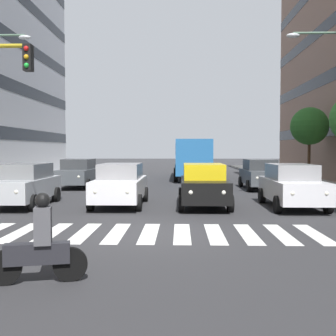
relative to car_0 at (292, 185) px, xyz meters
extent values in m
plane|color=#2D2D30|center=(5.26, 5.16, -0.89)|extent=(180.00, 180.00, 0.00)
cube|color=silver|center=(0.76, 5.16, -0.88)|extent=(0.45, 2.80, 0.01)
cube|color=silver|center=(1.66, 5.16, -0.88)|extent=(0.45, 2.80, 0.01)
cube|color=silver|center=(2.56, 5.16, -0.88)|extent=(0.45, 2.80, 0.01)
cube|color=silver|center=(3.46, 5.16, -0.88)|extent=(0.45, 2.80, 0.01)
cube|color=silver|center=(4.36, 5.16, -0.88)|extent=(0.45, 2.80, 0.01)
cube|color=silver|center=(5.26, 5.16, -0.88)|extent=(0.45, 2.80, 0.01)
cube|color=silver|center=(6.16, 5.16, -0.88)|extent=(0.45, 2.80, 0.01)
cube|color=silver|center=(7.06, 5.16, -0.88)|extent=(0.45, 2.80, 0.01)
cube|color=silver|center=(7.96, 5.16, -0.88)|extent=(0.45, 2.80, 0.01)
cube|color=silver|center=(8.86, 5.16, -0.88)|extent=(0.45, 2.80, 0.01)
cube|color=silver|center=(0.00, 0.05, -0.17)|extent=(1.80, 4.40, 0.80)
cube|color=gray|center=(0.00, -0.15, 0.53)|extent=(1.58, 2.46, 0.60)
cylinder|color=black|center=(-0.90, 1.50, -0.57)|extent=(0.22, 0.64, 0.64)
cylinder|color=black|center=(0.90, 1.50, -0.57)|extent=(0.22, 0.64, 0.64)
cylinder|color=black|center=(-0.90, -1.40, -0.57)|extent=(0.22, 0.64, 0.64)
cylinder|color=black|center=(0.90, -1.40, -0.57)|extent=(0.22, 0.64, 0.64)
sphere|color=white|center=(-0.58, 2.20, -0.09)|extent=(0.18, 0.18, 0.18)
sphere|color=white|center=(0.58, 2.20, -0.09)|extent=(0.18, 0.18, 0.18)
cube|color=black|center=(3.47, -0.19, -0.17)|extent=(1.80, 4.40, 0.80)
cube|color=yellow|center=(3.47, -0.39, 0.53)|extent=(1.58, 2.46, 0.60)
cylinder|color=black|center=(2.57, 1.26, -0.57)|extent=(0.22, 0.64, 0.64)
cylinder|color=black|center=(4.37, 1.26, -0.57)|extent=(0.22, 0.64, 0.64)
cylinder|color=black|center=(2.57, -1.64, -0.57)|extent=(0.22, 0.64, 0.64)
cylinder|color=black|center=(4.37, -1.64, -0.57)|extent=(0.22, 0.64, 0.64)
sphere|color=white|center=(2.89, 1.96, -0.09)|extent=(0.18, 0.18, 0.18)
sphere|color=white|center=(4.05, 1.96, -0.09)|extent=(0.18, 0.18, 0.18)
cube|color=silver|center=(6.86, -0.30, -0.17)|extent=(1.80, 4.40, 0.80)
cube|color=gray|center=(6.86, -0.50, 0.53)|extent=(1.58, 2.46, 0.60)
cylinder|color=black|center=(5.96, 1.15, -0.57)|extent=(0.22, 0.64, 0.64)
cylinder|color=black|center=(7.76, 1.15, -0.57)|extent=(0.22, 0.64, 0.64)
cylinder|color=black|center=(5.96, -1.75, -0.57)|extent=(0.22, 0.64, 0.64)
cylinder|color=black|center=(7.76, -1.75, -0.57)|extent=(0.22, 0.64, 0.64)
sphere|color=white|center=(6.28, 1.85, -0.09)|extent=(0.18, 0.18, 0.18)
sphere|color=white|center=(7.44, 1.85, -0.09)|extent=(0.18, 0.18, 0.18)
cube|color=#B2B7BC|center=(10.78, -0.15, -0.17)|extent=(1.80, 4.40, 0.80)
cube|color=slate|center=(10.78, -0.35, 0.53)|extent=(1.58, 2.46, 0.60)
cylinder|color=black|center=(9.88, 1.30, -0.57)|extent=(0.22, 0.64, 0.64)
cylinder|color=black|center=(9.88, -1.60, -0.57)|extent=(0.22, 0.64, 0.64)
cylinder|color=black|center=(11.68, -1.60, -0.57)|extent=(0.22, 0.64, 0.64)
sphere|color=white|center=(10.21, 2.00, -0.09)|extent=(0.18, 0.18, 0.18)
cube|color=#474C51|center=(-0.21, -7.55, -0.17)|extent=(1.80, 4.40, 0.80)
cube|color=#343639|center=(-0.21, -7.75, 0.53)|extent=(1.58, 2.46, 0.60)
cylinder|color=black|center=(-1.11, -6.10, -0.57)|extent=(0.22, 0.64, 0.64)
cylinder|color=black|center=(0.69, -6.10, -0.57)|extent=(0.22, 0.64, 0.64)
cylinder|color=black|center=(-1.11, -9.01, -0.57)|extent=(0.22, 0.64, 0.64)
cylinder|color=black|center=(0.69, -9.01, -0.57)|extent=(0.22, 0.64, 0.64)
sphere|color=white|center=(-0.78, -5.40, -0.09)|extent=(0.18, 0.18, 0.18)
sphere|color=white|center=(0.37, -5.40, -0.09)|extent=(0.18, 0.18, 0.18)
cube|color=#474C51|center=(10.55, -8.23, -0.17)|extent=(1.80, 4.40, 0.80)
cube|color=#343639|center=(10.55, -8.43, 0.53)|extent=(1.58, 2.46, 0.60)
cylinder|color=black|center=(9.65, -6.78, -0.57)|extent=(0.22, 0.64, 0.64)
cylinder|color=black|center=(11.45, -6.78, -0.57)|extent=(0.22, 0.64, 0.64)
cylinder|color=black|center=(9.65, -9.68, -0.57)|extent=(0.22, 0.64, 0.64)
cylinder|color=black|center=(11.45, -9.68, -0.57)|extent=(0.22, 0.64, 0.64)
sphere|color=white|center=(9.98, -6.08, -0.09)|extent=(0.18, 0.18, 0.18)
sphere|color=white|center=(11.13, -6.08, -0.09)|extent=(0.18, 0.18, 0.18)
cube|color=#286BAD|center=(3.47, -16.25, 0.86)|extent=(2.50, 10.50, 2.50)
cube|color=black|center=(3.47, -16.25, 1.41)|extent=(2.52, 9.87, 0.80)
cylinder|color=black|center=(2.22, -12.57, -0.39)|extent=(0.28, 1.00, 1.00)
cylinder|color=black|center=(4.72, -12.57, -0.39)|extent=(0.28, 1.00, 1.00)
cylinder|color=black|center=(2.22, -19.40, -0.39)|extent=(0.28, 1.00, 1.00)
cylinder|color=black|center=(4.72, -19.40, -0.39)|extent=(0.28, 1.00, 1.00)
cylinder|color=black|center=(7.41, 9.59, -0.59)|extent=(0.61, 0.24, 0.60)
cylinder|color=black|center=(6.34, 9.33, -0.59)|extent=(0.61, 0.24, 0.60)
cube|color=#232328|center=(6.88, 9.46, -0.37)|extent=(1.13, 0.49, 0.36)
cube|color=#4C4C51|center=(6.78, 9.44, 0.11)|extent=(0.36, 0.42, 0.64)
sphere|color=black|center=(6.78, 9.44, 0.55)|extent=(0.26, 0.26, 0.26)
cube|color=black|center=(8.81, 4.47, 4.06)|extent=(0.24, 0.28, 0.76)
sphere|color=red|center=(8.81, 4.62, 4.30)|extent=(0.14, 0.14, 0.14)
sphere|color=orange|center=(8.81, 4.62, 4.06)|extent=(0.14, 0.14, 0.14)
sphere|color=green|center=(8.81, 4.62, 3.82)|extent=(0.14, 0.14, 0.14)
cylinder|color=#4C6B56|center=(-1.72, -1.49, 6.35)|extent=(2.71, 0.10, 0.10)
ellipsoid|color=#B7BCC1|center=(-0.36, -1.49, 6.25)|extent=(0.56, 0.28, 0.20)
cylinder|color=#4C6B56|center=(12.48, -2.07, 6.51)|extent=(2.24, 0.10, 0.10)
ellipsoid|color=#B7BCC1|center=(11.36, -2.07, 6.41)|extent=(0.56, 0.28, 0.20)
cylinder|color=#513823|center=(-4.29, -11.79, 0.74)|extent=(0.20, 0.20, 2.96)
sphere|color=#2D6B28|center=(-4.29, -11.79, 2.98)|extent=(2.53, 2.53, 2.53)
camera|label=1|loc=(4.42, 16.44, 1.43)|focal=44.32mm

